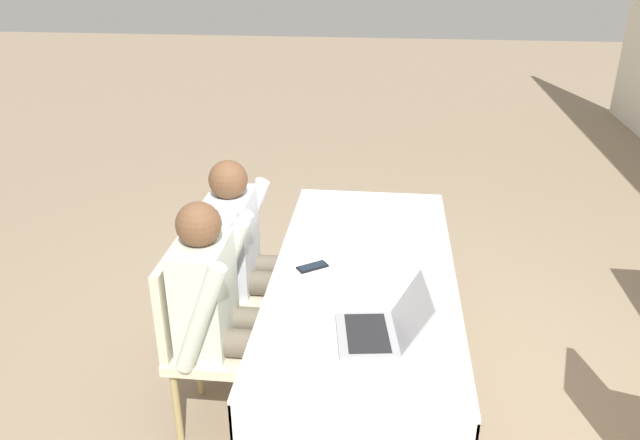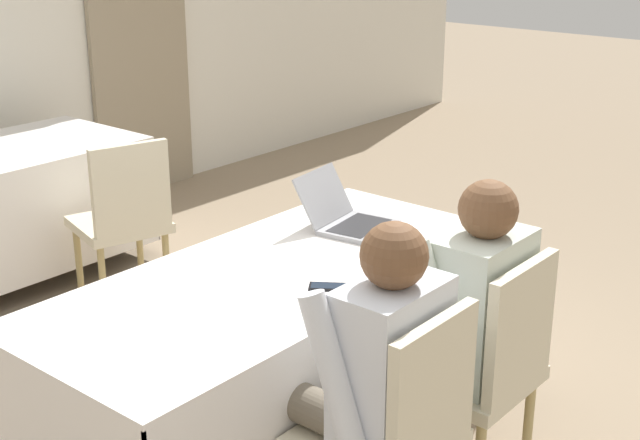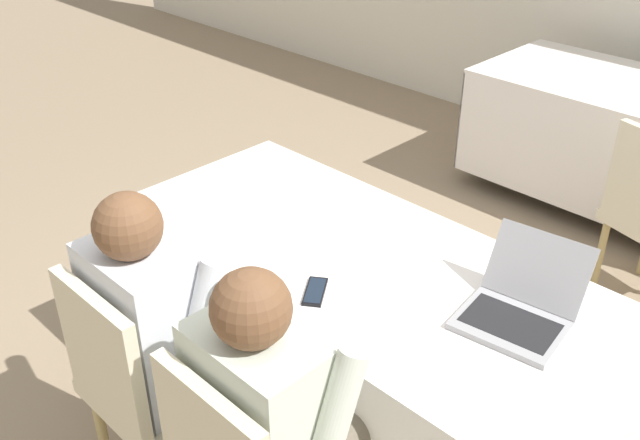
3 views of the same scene
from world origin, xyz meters
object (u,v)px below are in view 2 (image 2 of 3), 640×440
(cell_phone, at_px, (330,287))
(chair_far_spare, at_px, (124,216))
(chair_near_right, at_px, (485,365))
(person_checkered_shirt, at_px, (370,373))
(person_white_shirt, at_px, (461,315))
(chair_near_left, at_px, (396,430))
(laptop, at_px, (348,218))

(cell_phone, height_order, chair_far_spare, chair_far_spare)
(chair_near_right, distance_m, person_checkered_shirt, 0.56)
(chair_far_spare, relative_size, person_white_shirt, 0.78)
(cell_phone, relative_size, chair_near_left, 0.17)
(chair_near_left, relative_size, person_white_shirt, 0.78)
(cell_phone, distance_m, person_white_shirt, 0.47)
(chair_near_left, relative_size, chair_near_right, 1.00)
(laptop, xyz_separation_m, cell_phone, (-0.53, -0.34, -0.04))
(laptop, relative_size, cell_phone, 2.48)
(laptop, relative_size, person_checkered_shirt, 0.33)
(laptop, xyz_separation_m, chair_near_right, (-0.28, -0.82, -0.28))
(chair_near_right, relative_size, chair_far_spare, 1.00)
(chair_near_left, height_order, chair_far_spare, same)
(chair_near_left, bearing_deg, person_white_shirt, -168.91)
(chair_far_spare, bearing_deg, person_white_shirt, 100.65)
(chair_near_left, bearing_deg, chair_far_spare, -108.01)
(chair_near_left, height_order, chair_near_right, same)
(chair_far_spare, height_order, person_white_shirt, person_white_shirt)
(chair_near_right, distance_m, person_white_shirt, 0.19)
(person_checkered_shirt, bearing_deg, chair_far_spare, -108.84)
(laptop, xyz_separation_m, person_checkered_shirt, (-0.81, -0.72, -0.12))
(laptop, height_order, person_white_shirt, person_white_shirt)
(laptop, distance_m, person_checkered_shirt, 1.09)
(chair_near_left, distance_m, person_white_shirt, 0.56)
(cell_phone, height_order, chair_near_right, chair_near_right)
(person_checkered_shirt, bearing_deg, chair_near_left, 90.00)
(laptop, xyz_separation_m, chair_near_left, (-0.81, -0.82, -0.28))
(chair_near_right, height_order, person_white_shirt, person_white_shirt)
(laptop, bearing_deg, cell_phone, -155.43)
(chair_near_right, bearing_deg, cell_phone, -62.66)
(person_checkered_shirt, bearing_deg, person_white_shirt, -180.00)
(person_checkered_shirt, relative_size, person_white_shirt, 1.00)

